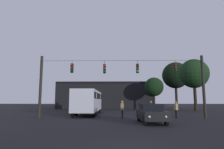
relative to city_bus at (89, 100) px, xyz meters
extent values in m
plane|color=black|center=(4.08, 6.27, -1.87)|extent=(168.00, 168.00, 0.00)
cylinder|color=black|center=(-4.28, -5.34, 1.34)|extent=(0.28, 0.28, 6.42)
cylinder|color=black|center=(12.43, -5.34, 1.34)|extent=(0.28, 0.28, 6.42)
cylinder|color=black|center=(4.08, -5.34, 4.06)|extent=(16.71, 0.02, 0.02)
cylinder|color=black|center=(-1.07, -5.34, 3.89)|extent=(0.03, 0.03, 0.31)
cube|color=black|center=(-1.07, -5.34, 3.26)|extent=(0.26, 0.32, 0.95)
sphere|color=red|center=(-1.07, -5.52, 3.56)|extent=(0.20, 0.20, 0.20)
sphere|color=#5B3D0C|center=(-1.07, -5.52, 3.26)|extent=(0.20, 0.20, 0.20)
sphere|color=#0C4219|center=(-1.07, -5.52, 2.96)|extent=(0.20, 0.20, 0.20)
cylinder|color=black|center=(2.34, -5.34, 3.86)|extent=(0.03, 0.03, 0.37)
cube|color=black|center=(2.34, -5.34, 3.20)|extent=(0.26, 0.32, 0.95)
sphere|color=red|center=(2.34, -5.52, 3.50)|extent=(0.20, 0.20, 0.20)
sphere|color=#5B3D0C|center=(2.34, -5.52, 3.20)|extent=(0.20, 0.20, 0.20)
sphere|color=#0C4219|center=(2.34, -5.52, 2.90)|extent=(0.20, 0.20, 0.20)
cylinder|color=black|center=(5.76, -5.34, 3.87)|extent=(0.03, 0.03, 0.36)
cube|color=black|center=(5.76, -5.34, 3.22)|extent=(0.26, 0.32, 0.95)
sphere|color=#510A0A|center=(5.76, -5.52, 3.52)|extent=(0.20, 0.20, 0.20)
sphere|color=#5B3D0C|center=(5.76, -5.52, 3.22)|extent=(0.20, 0.20, 0.20)
sphere|color=#1EE04C|center=(5.76, -5.52, 2.92)|extent=(0.20, 0.20, 0.20)
cylinder|color=black|center=(9.67, -5.34, 3.91)|extent=(0.03, 0.03, 0.27)
cube|color=black|center=(9.67, -5.34, 3.30)|extent=(0.26, 0.32, 0.95)
sphere|color=red|center=(9.67, -5.52, 3.60)|extent=(0.20, 0.20, 0.20)
sphere|color=#5B3D0C|center=(9.67, -5.52, 3.30)|extent=(0.20, 0.20, 0.20)
sphere|color=#0C4219|center=(9.67, -5.52, 3.00)|extent=(0.20, 0.20, 0.20)
cube|color=#B7BCC6|center=(0.00, 0.01, -0.12)|extent=(2.55, 11.01, 2.50)
cube|color=black|center=(0.00, 0.01, 0.49)|extent=(2.58, 10.35, 0.70)
cylinder|color=black|center=(-1.13, 3.96, -1.37)|extent=(0.28, 1.00, 1.00)
cylinder|color=black|center=(1.09, 3.97, -1.37)|extent=(0.28, 1.00, 1.00)
cylinder|color=black|center=(-1.10, -2.20, -1.37)|extent=(0.28, 1.00, 1.00)
cylinder|color=black|center=(1.12, -2.19, -1.37)|extent=(0.28, 1.00, 1.00)
cylinder|color=black|center=(-1.09, -4.18, -1.37)|extent=(0.28, 1.00, 1.00)
cylinder|color=black|center=(1.13, -4.17, -1.37)|extent=(0.28, 1.00, 1.00)
cube|color=beige|center=(-0.01, 3.31, 0.49)|extent=(2.56, 0.81, 0.56)
cube|color=beige|center=(0.01, -2.74, 0.49)|extent=(2.56, 0.81, 0.56)
cube|color=black|center=(6.33, -9.35, -1.21)|extent=(1.94, 4.36, 0.68)
cube|color=black|center=(6.32, -9.20, -0.61)|extent=(1.66, 2.37, 0.52)
cylinder|color=black|center=(7.17, -10.74, -1.55)|extent=(0.24, 0.65, 0.64)
cylinder|color=black|center=(5.59, -10.79, -1.55)|extent=(0.24, 0.65, 0.64)
cylinder|color=black|center=(7.07, -7.90, -1.55)|extent=(0.24, 0.65, 0.64)
cylinder|color=black|center=(5.49, -7.95, -1.55)|extent=(0.24, 0.65, 0.64)
sphere|color=white|center=(6.97, -11.43, -1.21)|extent=(0.18, 0.18, 0.18)
sphere|color=white|center=(5.82, -11.46, -1.21)|extent=(0.18, 0.18, 0.18)
cylinder|color=black|center=(7.52, -2.68, -1.44)|extent=(0.14, 0.14, 0.86)
cylinder|color=black|center=(7.55, -2.52, -1.44)|extent=(0.14, 0.14, 0.86)
cube|color=black|center=(7.54, -2.60, -0.68)|extent=(0.30, 0.40, 0.65)
sphere|color=#8C6B51|center=(7.54, -2.60, -0.24)|extent=(0.23, 0.23, 0.23)
cylinder|color=black|center=(4.15, -5.62, -1.43)|extent=(0.14, 0.14, 0.87)
cylinder|color=black|center=(4.12, -5.78, -1.43)|extent=(0.14, 0.14, 0.87)
cube|color=#997F4C|center=(4.13, -5.70, -0.66)|extent=(0.31, 0.40, 0.66)
sphere|color=#8C6B51|center=(4.13, -5.70, -0.22)|extent=(0.24, 0.24, 0.24)
cylinder|color=black|center=(9.58, -5.16, -1.45)|extent=(0.14, 0.14, 0.84)
cylinder|color=black|center=(9.62, -5.32, -1.45)|extent=(0.14, 0.14, 0.84)
cube|color=#997F4C|center=(9.60, -5.24, -0.71)|extent=(0.31, 0.40, 0.63)
sphere|color=#8C6B51|center=(9.60, -5.24, -0.28)|extent=(0.23, 0.23, 0.23)
cube|color=black|center=(1.16, 21.52, 0.82)|extent=(21.16, 11.02, 5.36)
cube|color=black|center=(1.16, 21.52, 3.75)|extent=(21.16, 11.02, 0.50)
cylinder|color=black|center=(17.03, 18.42, 0.83)|extent=(0.54, 0.54, 5.39)
sphere|color=black|center=(17.03, 18.42, 5.60)|extent=(5.91, 5.91, 5.91)
cylinder|color=black|center=(10.86, 12.14, -0.29)|extent=(0.33, 0.33, 3.15)
sphere|color=black|center=(10.86, 12.14, 2.55)|extent=(3.62, 3.62, 3.62)
cylinder|color=black|center=(17.55, 9.49, 0.52)|extent=(0.52, 0.52, 4.77)
sphere|color=black|center=(17.55, 9.49, 4.73)|extent=(5.21, 5.21, 5.21)
camera|label=1|loc=(3.48, -25.17, -0.11)|focal=31.05mm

